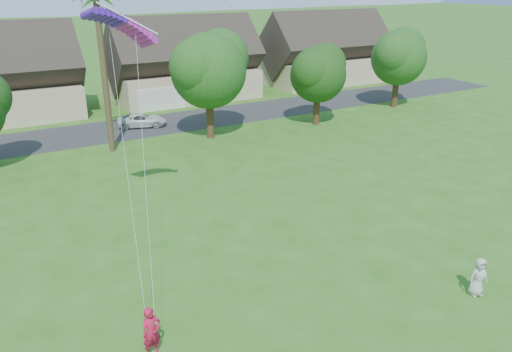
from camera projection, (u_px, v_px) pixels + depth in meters
street at (119, 130)px, 43.35m from camera, size 90.00×7.00×0.01m
kite_flyer at (152, 332)px, 16.85m from camera, size 0.76×0.57×1.90m
watcher at (478, 277)px, 20.22m from camera, size 0.92×0.71×1.67m
parked_car at (142, 120)px, 44.12m from camera, size 4.63×3.14×1.18m
houses_row at (96, 74)px, 49.60m from camera, size 72.75×8.19×8.86m
tree_row at (120, 87)px, 36.13m from camera, size 62.27×6.67×8.45m
parafoil_kite at (122, 23)px, 22.53m from camera, size 3.62×1.40×0.50m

